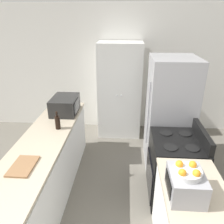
# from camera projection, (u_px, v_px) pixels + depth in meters

# --- Properties ---
(wall_back) EXTENTS (7.00, 0.06, 2.60)m
(wall_back) POSITION_uv_depth(u_px,v_px,m) (117.00, 70.00, 4.61)
(wall_back) COLOR white
(wall_back) RESTS_ON ground_plane
(counter_left) EXTENTS (0.60, 2.60, 0.90)m
(counter_left) POSITION_uv_depth(u_px,v_px,m) (47.00, 168.00, 3.01)
(counter_left) COLOR silver
(counter_left) RESTS_ON ground_plane
(pantry_cabinet) EXTENTS (0.86, 0.59, 1.91)m
(pantry_cabinet) POSITION_uv_depth(u_px,v_px,m) (120.00, 91.00, 4.44)
(pantry_cabinet) COLOR silver
(pantry_cabinet) RESTS_ON ground_plane
(stove) EXTENTS (0.66, 0.74, 1.06)m
(stove) POSITION_uv_depth(u_px,v_px,m) (174.00, 168.00, 2.95)
(stove) COLOR black
(stove) RESTS_ON ground_plane
(refrigerator) EXTENTS (0.71, 0.79, 1.81)m
(refrigerator) POSITION_uv_depth(u_px,v_px,m) (169.00, 114.00, 3.51)
(refrigerator) COLOR #A3A3A8
(refrigerator) RESTS_ON ground_plane
(microwave) EXTENTS (0.40, 0.53, 0.26)m
(microwave) POSITION_uv_depth(u_px,v_px,m) (65.00, 105.00, 3.53)
(microwave) COLOR black
(microwave) RESTS_ON counter_left
(wine_bottle) EXTENTS (0.07, 0.07, 0.26)m
(wine_bottle) POSITION_uv_depth(u_px,v_px,m) (58.00, 122.00, 3.03)
(wine_bottle) COLOR black
(wine_bottle) RESTS_ON counter_left
(toaster_oven) EXTENTS (0.30, 0.36, 0.23)m
(toaster_oven) POSITION_uv_depth(u_px,v_px,m) (185.00, 184.00, 1.88)
(toaster_oven) COLOR #939399
(toaster_oven) RESTS_ON counter_right
(fruit_bowl) EXTENTS (0.24, 0.24, 0.10)m
(fruit_bowl) POSITION_uv_depth(u_px,v_px,m) (187.00, 171.00, 1.81)
(fruit_bowl) COLOR silver
(fruit_bowl) RESTS_ON toaster_oven
(cutting_board) EXTENTS (0.23, 0.36, 0.02)m
(cutting_board) POSITION_uv_depth(u_px,v_px,m) (23.00, 166.00, 2.29)
(cutting_board) COLOR #8E6642
(cutting_board) RESTS_ON counter_left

